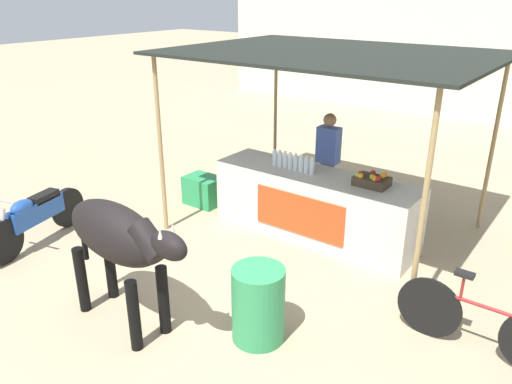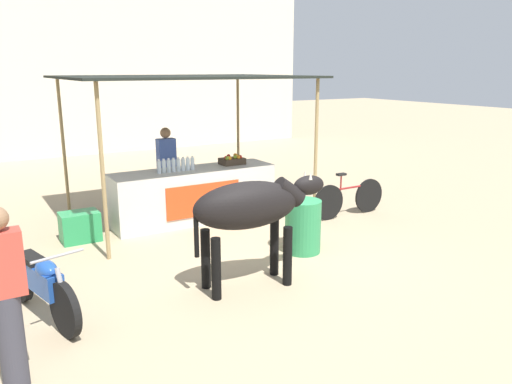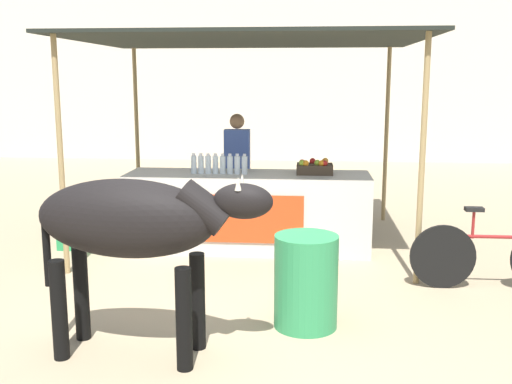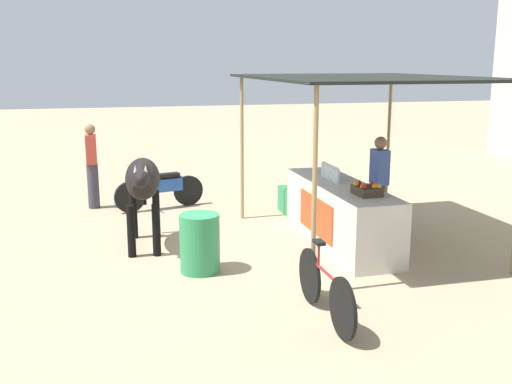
{
  "view_description": "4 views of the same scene",
  "coord_description": "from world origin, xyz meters",
  "px_view_note": "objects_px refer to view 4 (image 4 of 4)",
  "views": [
    {
      "loc": [
        3.26,
        -3.58,
        3.38
      ],
      "look_at": [
        -0.34,
        1.25,
        0.91
      ],
      "focal_mm": 35.0,
      "sensor_mm": 36.0,
      "label": 1
    },
    {
      "loc": [
        -3.58,
        -5.97,
        2.73
      ],
      "look_at": [
        0.42,
        0.7,
        0.8
      ],
      "focal_mm": 35.0,
      "sensor_mm": 36.0,
      "label": 2
    },
    {
      "loc": [
        0.74,
        -5.06,
        2.11
      ],
      "look_at": [
        0.17,
        1.43,
        0.87
      ],
      "focal_mm": 42.0,
      "sensor_mm": 36.0,
      "label": 3
    },
    {
      "loc": [
        8.48,
        -1.38,
        2.83
      ],
      "look_at": [
        -0.02,
        0.83,
        0.9
      ],
      "focal_mm": 42.0,
      "sensor_mm": 36.0,
      "label": 4
    }
  ],
  "objects_px": {
    "stall_counter": "(340,214)",
    "passerby_on_street": "(92,165)",
    "motorcycle_parked": "(159,187)",
    "bicycle_leaning": "(325,289)",
    "cooler_box": "(293,200)",
    "vendor_behind_counter": "(379,186)",
    "cow": "(143,182)",
    "fruit_crate": "(367,190)",
    "water_barrel": "(200,243)"
  },
  "relations": [
    {
      "from": "fruit_crate",
      "to": "cooler_box",
      "type": "xyz_separation_m",
      "value": [
        -2.89,
        -0.14,
        -0.8
      ]
    },
    {
      "from": "fruit_crate",
      "to": "cow",
      "type": "distance_m",
      "value": 3.34
    },
    {
      "from": "water_barrel",
      "to": "cow",
      "type": "distance_m",
      "value": 1.57
    },
    {
      "from": "bicycle_leaning",
      "to": "passerby_on_street",
      "type": "relative_size",
      "value": 1.01
    },
    {
      "from": "stall_counter",
      "to": "passerby_on_street",
      "type": "height_order",
      "value": "passerby_on_street"
    },
    {
      "from": "stall_counter",
      "to": "passerby_on_street",
      "type": "distance_m",
      "value": 5.09
    },
    {
      "from": "water_barrel",
      "to": "cow",
      "type": "height_order",
      "value": "cow"
    },
    {
      "from": "fruit_crate",
      "to": "vendor_behind_counter",
      "type": "height_order",
      "value": "vendor_behind_counter"
    },
    {
      "from": "water_barrel",
      "to": "cow",
      "type": "xyz_separation_m",
      "value": [
        -1.29,
        -0.65,
        0.63
      ]
    },
    {
      "from": "stall_counter",
      "to": "water_barrel",
      "type": "xyz_separation_m",
      "value": [
        0.74,
        -2.35,
        -0.08
      ]
    },
    {
      "from": "cooler_box",
      "to": "passerby_on_street",
      "type": "height_order",
      "value": "passerby_on_street"
    },
    {
      "from": "motorcycle_parked",
      "to": "passerby_on_street",
      "type": "height_order",
      "value": "passerby_on_street"
    },
    {
      "from": "vendor_behind_counter",
      "to": "cooler_box",
      "type": "relative_size",
      "value": 2.75
    },
    {
      "from": "fruit_crate",
      "to": "water_barrel",
      "type": "bearing_deg",
      "value": -92.02
    },
    {
      "from": "cooler_box",
      "to": "stall_counter",
      "type": "bearing_deg",
      "value": 2.69
    },
    {
      "from": "cooler_box",
      "to": "water_barrel",
      "type": "xyz_separation_m",
      "value": [
        2.8,
        -2.26,
        0.16
      ]
    },
    {
      "from": "fruit_crate",
      "to": "cow",
      "type": "bearing_deg",
      "value": -114.19
    },
    {
      "from": "water_barrel",
      "to": "cow",
      "type": "relative_size",
      "value": 0.44
    },
    {
      "from": "cooler_box",
      "to": "motorcycle_parked",
      "type": "height_order",
      "value": "motorcycle_parked"
    },
    {
      "from": "fruit_crate",
      "to": "water_barrel",
      "type": "relative_size",
      "value": 0.54
    },
    {
      "from": "fruit_crate",
      "to": "motorcycle_parked",
      "type": "height_order",
      "value": "fruit_crate"
    },
    {
      "from": "cooler_box",
      "to": "cow",
      "type": "height_order",
      "value": "cow"
    },
    {
      "from": "vendor_behind_counter",
      "to": "cow",
      "type": "xyz_separation_m",
      "value": [
        -0.33,
        -3.76,
        0.18
      ]
    },
    {
      "from": "bicycle_leaning",
      "to": "motorcycle_parked",
      "type": "bearing_deg",
      "value": -167.07
    },
    {
      "from": "stall_counter",
      "to": "motorcycle_parked",
      "type": "distance_m",
      "value": 3.93
    },
    {
      "from": "cooler_box",
      "to": "passerby_on_street",
      "type": "relative_size",
      "value": 0.36
    },
    {
      "from": "stall_counter",
      "to": "cooler_box",
      "type": "distance_m",
      "value": 2.08
    },
    {
      "from": "vendor_behind_counter",
      "to": "bicycle_leaning",
      "type": "distance_m",
      "value": 3.51
    },
    {
      "from": "fruit_crate",
      "to": "cooler_box",
      "type": "relative_size",
      "value": 0.73
    },
    {
      "from": "cow",
      "to": "motorcycle_parked",
      "type": "xyz_separation_m",
      "value": [
        -2.45,
        0.46,
        -0.6
      ]
    },
    {
      "from": "stall_counter",
      "to": "cow",
      "type": "relative_size",
      "value": 1.63
    },
    {
      "from": "fruit_crate",
      "to": "bicycle_leaning",
      "type": "height_order",
      "value": "fruit_crate"
    },
    {
      "from": "stall_counter",
      "to": "water_barrel",
      "type": "bearing_deg",
      "value": -72.58
    },
    {
      "from": "motorcycle_parked",
      "to": "passerby_on_street",
      "type": "bearing_deg",
      "value": -108.25
    },
    {
      "from": "vendor_behind_counter",
      "to": "passerby_on_street",
      "type": "bearing_deg",
      "value": -125.07
    },
    {
      "from": "vendor_behind_counter",
      "to": "motorcycle_parked",
      "type": "relative_size",
      "value": 0.94
    },
    {
      "from": "cow",
      "to": "passerby_on_street",
      "type": "distance_m",
      "value": 2.96
    },
    {
      "from": "water_barrel",
      "to": "bicycle_leaning",
      "type": "bearing_deg",
      "value": 30.25
    },
    {
      "from": "stall_counter",
      "to": "fruit_crate",
      "type": "xyz_separation_m",
      "value": [
        0.82,
        0.05,
        0.56
      ]
    },
    {
      "from": "vendor_behind_counter",
      "to": "cow",
      "type": "height_order",
      "value": "vendor_behind_counter"
    },
    {
      "from": "stall_counter",
      "to": "motorcycle_parked",
      "type": "relative_size",
      "value": 1.7
    },
    {
      "from": "cooler_box",
      "to": "passerby_on_street",
      "type": "bearing_deg",
      "value": -109.94
    },
    {
      "from": "vendor_behind_counter",
      "to": "fruit_crate",
      "type": "bearing_deg",
      "value": -34.1
    },
    {
      "from": "stall_counter",
      "to": "bicycle_leaning",
      "type": "height_order",
      "value": "stall_counter"
    },
    {
      "from": "fruit_crate",
      "to": "vendor_behind_counter",
      "type": "distance_m",
      "value": 1.27
    },
    {
      "from": "fruit_crate",
      "to": "water_barrel",
      "type": "distance_m",
      "value": 2.48
    },
    {
      "from": "passerby_on_street",
      "to": "water_barrel",
      "type": "bearing_deg",
      "value": 18.97
    },
    {
      "from": "cooler_box",
      "to": "cow",
      "type": "relative_size",
      "value": 0.33
    },
    {
      "from": "cooler_box",
      "to": "vendor_behind_counter",
      "type": "bearing_deg",
      "value": 24.73
    },
    {
      "from": "stall_counter",
      "to": "passerby_on_street",
      "type": "bearing_deg",
      "value": -132.0
    }
  ]
}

